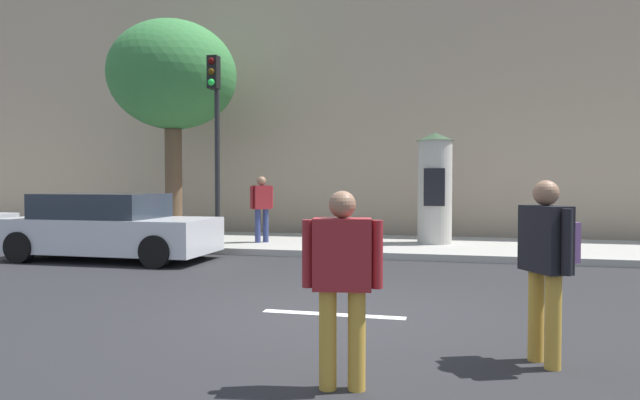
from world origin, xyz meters
TOP-DOWN VIEW (x-y plane):
  - ground_plane at (0.00, 0.00)m, footprint 80.00×80.00m
  - sidewalk_curb at (0.00, 7.00)m, footprint 36.00×4.00m
  - lane_markings at (0.00, 0.00)m, footprint 25.80×0.16m
  - building_backdrop at (0.00, 12.00)m, footprint 36.00×5.00m
  - traffic_light at (-3.91, 5.24)m, footprint 0.24×0.45m
  - poster_column at (1.02, 7.17)m, footprint 0.91×0.91m
  - street_tree at (-5.87, 6.91)m, footprint 3.40×3.40m
  - pedestrian_in_light_jacket at (0.59, -2.41)m, footprint 0.63×0.31m
  - pedestrian_tallest at (2.26, -1.40)m, footprint 0.51×0.58m
  - pedestrian_in_red_top at (-3.18, 6.38)m, footprint 0.48×0.46m
  - parked_car_dark at (-5.68, 3.71)m, footprint 4.40×1.91m

SIDE VIEW (x-z plane):
  - ground_plane at x=0.00m, z-range 0.00..0.00m
  - lane_markings at x=0.00m, z-range 0.00..0.01m
  - sidewalk_curb at x=0.00m, z-range 0.00..0.15m
  - parked_car_dark at x=-5.68m, z-range -0.02..1.39m
  - pedestrian_in_light_jacket at x=0.59m, z-range 0.14..1.71m
  - pedestrian_tallest at x=2.26m, z-range 0.17..1.83m
  - pedestrian_in_red_top at x=-3.18m, z-range 0.29..1.94m
  - poster_column at x=1.02m, z-range 0.17..2.88m
  - traffic_light at x=-3.91m, z-range 0.90..5.30m
  - building_backdrop at x=0.00m, z-range 0.00..8.34m
  - street_tree at x=-5.87m, z-range 1.56..7.38m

